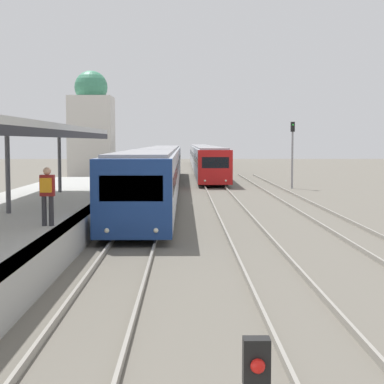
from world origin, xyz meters
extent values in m
cube|color=beige|center=(-4.20, 18.08, 3.83)|extent=(4.00, 22.17, 0.20)
cube|color=black|center=(-2.24, 18.08, 3.61)|extent=(0.08, 22.17, 0.24)
cylinder|color=#47474C|center=(-4.20, 18.08, 2.35)|extent=(0.16, 0.16, 2.75)
cylinder|color=#47474C|center=(-4.20, 26.95, 2.35)|extent=(0.16, 0.16, 2.75)
cylinder|color=#2D2D33|center=(-2.31, 14.86, 1.40)|extent=(0.14, 0.14, 0.85)
cylinder|color=#2D2D33|center=(-2.11, 14.86, 1.40)|extent=(0.14, 0.14, 0.85)
cube|color=maroon|center=(-2.21, 14.86, 2.12)|extent=(0.40, 0.22, 0.60)
sphere|color=tan|center=(-2.21, 14.86, 2.53)|extent=(0.22, 0.22, 0.22)
cube|color=orange|center=(-2.21, 14.66, 2.14)|extent=(0.30, 0.18, 0.40)
cube|color=navy|center=(0.00, 17.10, 1.54)|extent=(2.57, 0.70, 2.54)
cube|color=black|center=(0.00, 16.77, 1.90)|extent=(2.01, 0.04, 0.81)
sphere|color=#EFEACC|center=(-0.77, 16.76, 0.57)|extent=(0.16, 0.16, 0.16)
sphere|color=#EFEACC|center=(0.77, 16.76, 0.57)|extent=(0.16, 0.16, 0.16)
cube|color=#A8ADB7|center=(0.00, 25.05, 1.54)|extent=(2.57, 15.19, 2.54)
cube|color=gray|center=(0.00, 25.05, 2.87)|extent=(2.26, 14.89, 0.12)
cube|color=black|center=(0.00, 25.05, 1.82)|extent=(2.59, 13.98, 0.66)
cylinder|color=black|center=(-1.09, 20.11, 0.35)|extent=(0.12, 0.70, 0.70)
cylinder|color=black|center=(1.09, 20.11, 0.35)|extent=(0.12, 0.70, 0.70)
cylinder|color=black|center=(-1.09, 29.98, 0.35)|extent=(0.12, 0.70, 0.70)
cylinder|color=black|center=(1.09, 29.98, 0.35)|extent=(0.12, 0.70, 0.70)
cube|color=#A8ADB7|center=(0.00, 40.59, 1.54)|extent=(2.57, 15.19, 2.54)
cube|color=gray|center=(0.00, 40.59, 2.87)|extent=(2.26, 14.89, 0.12)
cube|color=black|center=(0.00, 40.59, 1.82)|extent=(2.59, 13.98, 0.66)
cylinder|color=black|center=(-1.09, 35.65, 0.35)|extent=(0.12, 0.70, 0.70)
cylinder|color=black|center=(1.09, 35.65, 0.35)|extent=(0.12, 0.70, 0.70)
cylinder|color=black|center=(-1.09, 45.53, 0.35)|extent=(0.12, 0.70, 0.70)
cylinder|color=black|center=(1.09, 45.53, 0.35)|extent=(0.12, 0.70, 0.70)
cube|color=#A8ADB7|center=(0.00, 56.13, 1.54)|extent=(2.57, 15.19, 2.54)
cube|color=gray|center=(0.00, 56.13, 2.87)|extent=(2.26, 14.89, 0.12)
cube|color=black|center=(0.00, 56.13, 1.82)|extent=(2.59, 13.98, 0.66)
cylinder|color=black|center=(-1.09, 51.19, 0.35)|extent=(0.12, 0.70, 0.70)
cylinder|color=black|center=(1.09, 51.19, 0.35)|extent=(0.12, 0.70, 0.70)
cylinder|color=black|center=(-1.09, 61.07, 0.35)|extent=(0.12, 0.70, 0.70)
cylinder|color=black|center=(1.09, 61.07, 0.35)|extent=(0.12, 0.70, 0.70)
cube|color=red|center=(3.89, 42.62, 1.51)|extent=(2.48, 0.70, 2.48)
cube|color=black|center=(3.89, 42.29, 1.86)|extent=(1.93, 0.04, 0.79)
sphere|color=#EFEACC|center=(3.15, 42.28, 0.57)|extent=(0.16, 0.16, 0.16)
sphere|color=#EFEACC|center=(4.63, 42.28, 0.57)|extent=(0.16, 0.16, 0.16)
cube|color=#A8ADB7|center=(3.89, 50.08, 1.51)|extent=(2.48, 14.22, 2.48)
cube|color=gray|center=(3.89, 50.08, 2.81)|extent=(2.18, 13.93, 0.12)
cube|color=black|center=(3.89, 50.08, 1.78)|extent=(2.50, 13.08, 0.64)
cylinder|color=black|center=(2.84, 45.46, 0.35)|extent=(0.12, 0.70, 0.70)
cylinder|color=black|center=(4.94, 45.46, 0.35)|extent=(0.12, 0.70, 0.70)
cylinder|color=black|center=(2.84, 54.70, 0.35)|extent=(0.12, 0.70, 0.70)
cylinder|color=black|center=(4.94, 54.70, 0.35)|extent=(0.12, 0.70, 0.70)
cube|color=#A8ADB7|center=(3.89, 64.64, 1.51)|extent=(2.48, 14.22, 2.48)
cube|color=gray|center=(3.89, 64.64, 2.81)|extent=(2.18, 13.93, 0.12)
cube|color=black|center=(3.89, 64.64, 1.78)|extent=(2.50, 13.08, 0.64)
cylinder|color=black|center=(2.84, 60.02, 0.35)|extent=(0.12, 0.70, 0.70)
cylinder|color=black|center=(4.94, 60.02, 0.35)|extent=(0.12, 0.70, 0.70)
cylinder|color=black|center=(2.84, 69.26, 0.35)|extent=(0.12, 0.70, 0.70)
cylinder|color=black|center=(4.94, 69.26, 0.35)|extent=(0.12, 0.70, 0.70)
cube|color=#A8ADB7|center=(3.89, 79.21, 1.51)|extent=(2.48, 14.22, 2.48)
cube|color=gray|center=(3.89, 79.21, 2.81)|extent=(2.18, 13.93, 0.12)
cube|color=black|center=(3.89, 79.21, 1.78)|extent=(2.50, 13.08, 0.64)
cylinder|color=black|center=(2.84, 74.59, 0.35)|extent=(0.12, 0.70, 0.70)
cylinder|color=black|center=(4.94, 74.59, 0.35)|extent=(0.12, 0.70, 0.70)
cylinder|color=black|center=(2.84, 83.83, 0.35)|extent=(0.12, 0.70, 0.70)
cylinder|color=black|center=(4.94, 83.83, 0.35)|extent=(0.12, 0.70, 0.70)
cube|color=#A8ADB7|center=(3.89, 93.77, 1.51)|extent=(2.48, 14.22, 2.48)
cube|color=gray|center=(3.89, 93.77, 2.81)|extent=(2.18, 13.93, 0.12)
cube|color=black|center=(3.89, 93.77, 1.78)|extent=(2.50, 13.08, 0.64)
cylinder|color=black|center=(2.84, 89.15, 0.35)|extent=(0.12, 0.70, 0.70)
cylinder|color=black|center=(4.94, 89.15, 0.35)|extent=(0.12, 0.70, 0.70)
cylinder|color=black|center=(2.84, 98.39, 0.35)|extent=(0.12, 0.70, 0.70)
cylinder|color=black|center=(4.94, 98.39, 0.35)|extent=(0.12, 0.70, 0.70)
cube|color=black|center=(2.19, 1.37, 1.74)|extent=(0.20, 0.14, 0.36)
sphere|color=red|center=(2.19, 1.28, 1.74)|extent=(0.11, 0.11, 0.11)
cylinder|color=gray|center=(9.39, 42.44, 2.38)|extent=(0.14, 0.14, 4.75)
cube|color=black|center=(9.39, 42.44, 4.40)|extent=(0.28, 0.20, 0.70)
sphere|color=green|center=(9.39, 42.32, 4.54)|extent=(0.14, 0.14, 0.14)
cube|color=silver|center=(-7.20, 58.52, 3.82)|extent=(4.10, 4.10, 7.64)
sphere|color=#3D8966|center=(-7.20, 58.52, 8.51)|extent=(3.15, 3.15, 3.15)
camera|label=1|loc=(1.66, -3.24, 3.37)|focal=60.00mm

